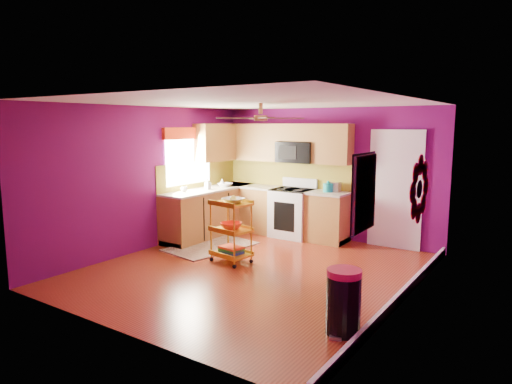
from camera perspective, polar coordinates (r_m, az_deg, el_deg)
The scene contains 18 objects.
ground at distance 7.00m, azimuth -0.35°, elevation -9.76°, with size 5.00×5.00×0.00m, color maroon.
room_envelope at distance 6.66m, azimuth -0.17°, elevation 3.66°, with size 4.54×5.04×2.52m.
lower_cabinets at distance 9.08m, azimuth -0.89°, elevation -2.67°, with size 2.81×2.31×0.94m.
electric_range at distance 8.95m, azimuth 4.60°, elevation -2.54°, with size 0.76×0.66×1.13m.
upper_cabinetry at distance 9.16m, azimuth 0.90°, elevation 6.03°, with size 2.80×2.30×1.26m.
left_window at distance 8.87m, azimuth -8.42°, elevation 5.46°, with size 0.08×1.35×1.08m.
panel_door at distance 8.39m, azimuth 17.03°, elevation 0.12°, with size 0.95×0.11×2.15m.
right_wall_art at distance 5.42m, azimuth 17.32°, elevation 0.16°, with size 0.04×2.74×1.04m.
ceiling_fan at distance 6.82m, azimuth 0.59°, elevation 9.31°, with size 1.01×1.01×0.26m.
shag_rug at distance 8.28m, azimuth -5.65°, elevation -6.82°, with size 0.96×1.57×0.02m, color #321910.
rolling_cart at distance 7.25m, azimuth -3.10°, elevation -4.54°, with size 0.67×0.53×1.09m.
trash_can at distance 5.00m, azimuth 10.88°, elevation -13.31°, with size 0.47×0.47×0.70m.
teal_kettle at distance 8.58m, azimuth 8.99°, elevation 0.56°, with size 0.18×0.18×0.21m.
toaster at distance 8.64m, azimuth 9.78°, elevation 0.64°, with size 0.22×0.15×0.18m, color beige.
soap_bottle_a at distance 8.85m, azimuth -6.06°, elevation 1.00°, with size 0.10×0.10×0.21m, color #EA3F72.
soap_bottle_b at distance 9.22m, azimuth -4.26°, elevation 1.14°, with size 0.12×0.12×0.15m, color white.
counter_dish at distance 9.25m, azimuth -3.89°, elevation 0.91°, with size 0.28×0.28×0.07m, color white.
counter_cup at distance 8.60m, azimuth -8.97°, elevation 0.34°, with size 0.12×0.12×0.10m, color white.
Camera 1 is at (3.76, -5.49, 2.20)m, focal length 32.00 mm.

